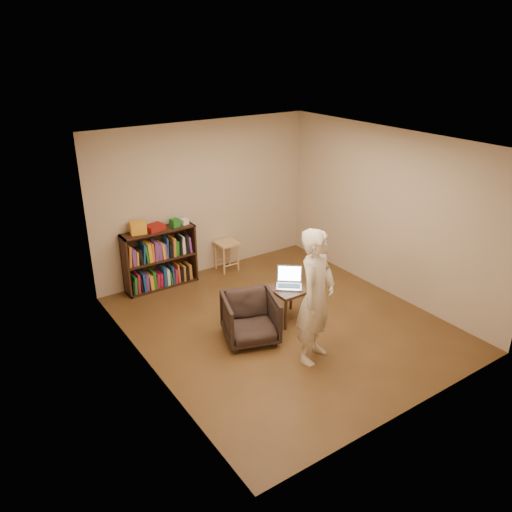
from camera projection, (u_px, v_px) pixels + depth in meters
floor at (283, 323)px, 7.22m from camera, size 4.50×4.50×0.00m
ceiling at (288, 143)px, 6.18m from camera, size 4.50×4.50×0.00m
wall_back at (205, 199)px, 8.41m from camera, size 4.00×0.00×4.00m
wall_left at (145, 276)px, 5.67m from camera, size 0.00×4.50×4.50m
wall_right at (388, 213)px, 7.72m from camera, size 0.00×4.50×4.50m
bookshelf at (160, 262)px, 8.14m from camera, size 1.20×0.30×1.00m
box_yellow at (138, 228)px, 7.72m from camera, size 0.27×0.22×0.20m
red_cloth at (155, 228)px, 7.86m from camera, size 0.33×0.27×0.09m
box_green at (175, 223)px, 8.02m from camera, size 0.15×0.15×0.13m
box_white at (184, 222)px, 8.13m from camera, size 0.13×0.13×0.09m
stool at (227, 247)px, 8.73m from camera, size 0.37×0.37×0.53m
armchair at (250, 318)px, 6.71m from camera, size 0.89×0.90×0.65m
side_table at (289, 293)px, 7.17m from camera, size 0.49×0.49×0.50m
laptop at (289, 282)px, 7.19m from camera, size 0.48×0.47×0.28m
person at (316, 297)px, 6.10m from camera, size 0.76×0.65×1.76m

